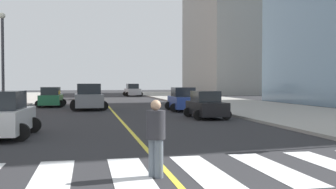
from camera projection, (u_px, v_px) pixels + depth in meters
name	position (u px, v px, depth m)	size (l,w,h in m)	color
sidewalk_kerb_east	(294.00, 113.00, 27.70)	(10.00, 120.00, 0.15)	#9E9B93
crosswalk_paint	(168.00, 173.00, 9.59)	(13.50, 4.00, 0.01)	silver
lane_divider_paint	(104.00, 102.00, 44.85)	(0.16, 80.00, 0.01)	yellow
parking_garage_concrete	(241.00, 35.00, 78.35)	(18.00, 24.00, 22.99)	#9E9B93
car_green_nearest	(51.00, 98.00, 35.65)	(2.54, 4.01, 1.77)	#236B42
car_silver_second	(133.00, 90.00, 63.21)	(2.91, 4.53, 1.98)	#B7B7BC
car_black_third	(206.00, 105.00, 24.34)	(2.34, 3.73, 1.66)	black
car_gray_fourth	(88.00, 98.00, 31.88)	(3.03, 4.75, 2.09)	slate
car_yellow_fifth	(86.00, 93.00, 51.02)	(2.73, 4.27, 1.88)	gold
car_white_sixth	(2.00, 116.00, 15.79)	(2.71, 4.22, 1.85)	silver
car_blue_seventh	(183.00, 100.00, 30.59)	(2.62, 4.11, 1.81)	#2D479E
pedestrian_crossing	(156.00, 135.00, 9.14)	(0.44, 0.44, 1.79)	slate
fire_hydrant	(199.00, 100.00, 35.84)	(0.26, 0.26, 0.89)	red
street_lamp	(3.00, 53.00, 28.73)	(0.44, 0.44, 7.07)	#38383D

